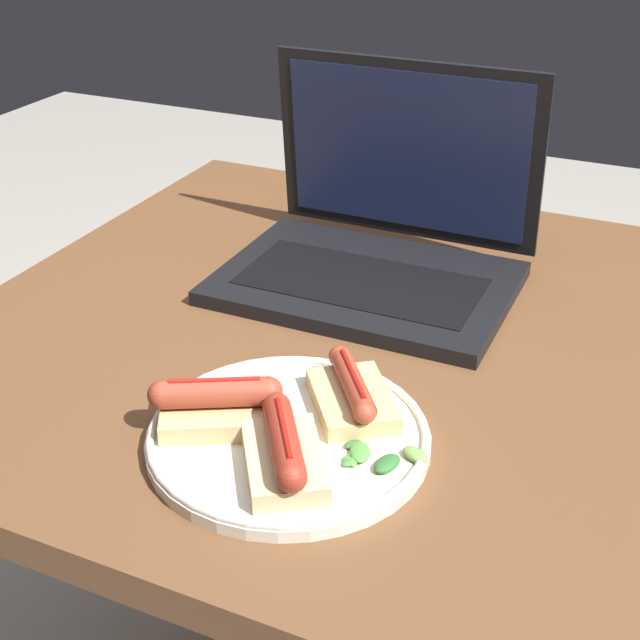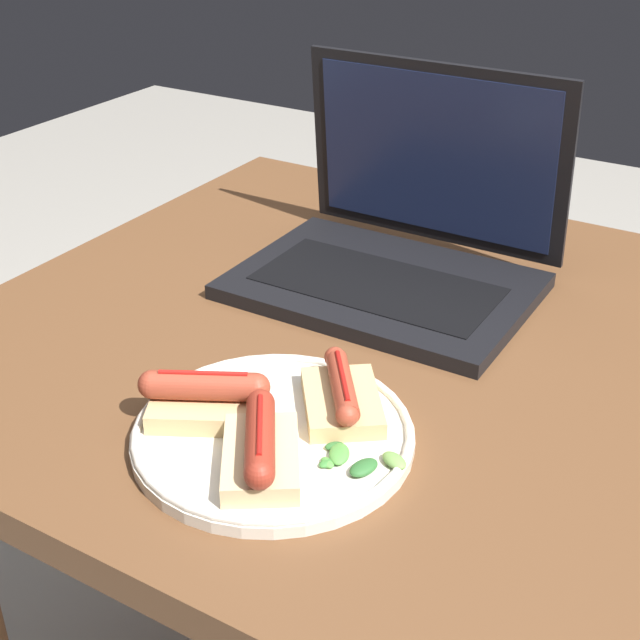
{
  "view_description": "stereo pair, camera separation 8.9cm",
  "coord_description": "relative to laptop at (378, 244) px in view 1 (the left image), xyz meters",
  "views": [
    {
      "loc": [
        0.26,
        -0.82,
        1.27
      ],
      "look_at": [
        -0.06,
        -0.11,
        0.83
      ],
      "focal_mm": 50.0,
      "sensor_mm": 36.0,
      "label": 1
    },
    {
      "loc": [
        0.34,
        -0.78,
        1.27
      ],
      "look_at": [
        -0.06,
        -0.11,
        0.83
      ],
      "focal_mm": 50.0,
      "sensor_mm": 36.0,
      "label": 2
    }
  ],
  "objects": [
    {
      "name": "desk",
      "position": [
        0.09,
        -0.12,
        -0.16
      ],
      "size": [
        1.01,
        0.85,
        0.77
      ],
      "color": "brown",
      "rests_on": "ground_plane"
    },
    {
      "name": "laptop",
      "position": [
        0.0,
        0.0,
        0.0
      ],
      "size": [
        0.35,
        0.27,
        0.25
      ],
      "color": "black",
      "rests_on": "desk"
    },
    {
      "name": "plate",
      "position": [
        0.05,
        -0.35,
        -0.04
      ],
      "size": [
        0.26,
        0.26,
        0.02
      ],
      "color": "silver",
      "rests_on": "desk"
    },
    {
      "name": "sausage_toast_left",
      "position": [
        0.07,
        -0.4,
        -0.01
      ],
      "size": [
        0.11,
        0.12,
        0.05
      ],
      "rotation": [
        0.0,
        0.0,
        2.16
      ],
      "color": "#D6B784",
      "rests_on": "plate"
    },
    {
      "name": "sausage_toast_middle",
      "position": [
        0.09,
        -0.29,
        -0.02
      ],
      "size": [
        0.12,
        0.12,
        0.04
      ],
      "rotation": [
        0.0,
        0.0,
        2.21
      ],
      "color": "tan",
      "rests_on": "plate"
    },
    {
      "name": "sausage_toast_right",
      "position": [
        -0.02,
        -0.37,
        -0.01
      ],
      "size": [
        0.12,
        0.11,
        0.05
      ],
      "rotation": [
        0.0,
        0.0,
        0.49
      ],
      "color": "tan",
      "rests_on": "plate"
    },
    {
      "name": "salad_pile",
      "position": [
        0.14,
        -0.36,
        -0.03
      ],
      "size": [
        0.08,
        0.05,
        0.01
      ],
      "color": "#709E4C",
      "rests_on": "plate"
    }
  ]
}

